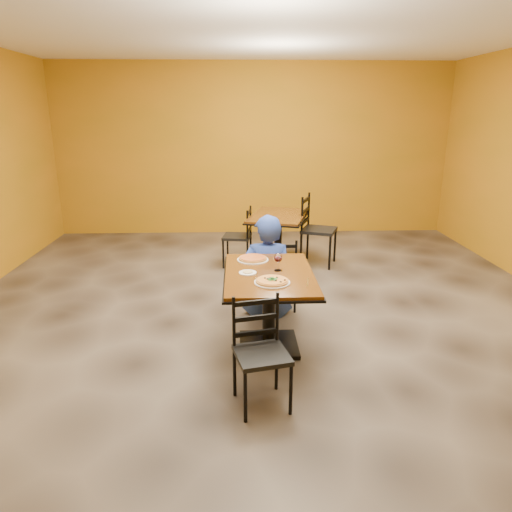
{
  "coord_description": "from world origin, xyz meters",
  "views": [
    {
      "loc": [
        -0.28,
        -4.53,
        2.16
      ],
      "look_at": [
        -0.11,
        -0.3,
        0.85
      ],
      "focal_mm": 32.87,
      "sensor_mm": 36.0,
      "label": 1
    }
  ],
  "objects_px": {
    "pizza_far": "(253,258)",
    "side_plate": "(248,273)",
    "table_main": "(269,292)",
    "diner": "(267,265)",
    "plate_main": "(272,282)",
    "pizza_main": "(272,281)",
    "wine_glass": "(278,261)",
    "table_second": "(278,228)",
    "chair_main_near": "(262,356)",
    "chair_main_far": "(278,272)",
    "plate_far": "(253,260)",
    "chair_second_left": "(237,237)",
    "chair_second_right": "(319,230)"
  },
  "relations": [
    {
      "from": "chair_main_far",
      "to": "chair_second_right",
      "type": "bearing_deg",
      "value": -116.11
    },
    {
      "from": "chair_main_near",
      "to": "plate_main",
      "type": "xyz_separation_m",
      "value": [
        0.12,
        0.66,
        0.33
      ]
    },
    {
      "from": "chair_main_far",
      "to": "plate_main",
      "type": "height_order",
      "value": "chair_main_far"
    },
    {
      "from": "plate_main",
      "to": "plate_far",
      "type": "bearing_deg",
      "value": 102.54
    },
    {
      "from": "table_main",
      "to": "chair_main_far",
      "type": "xyz_separation_m",
      "value": [
        0.17,
        0.96,
        -0.14
      ]
    },
    {
      "from": "diner",
      "to": "pizza_far",
      "type": "bearing_deg",
      "value": 69.53
    },
    {
      "from": "chair_main_near",
      "to": "diner",
      "type": "height_order",
      "value": "diner"
    },
    {
      "from": "table_main",
      "to": "diner",
      "type": "relative_size",
      "value": 1.09
    },
    {
      "from": "plate_main",
      "to": "side_plate",
      "type": "distance_m",
      "value": 0.33
    },
    {
      "from": "chair_main_near",
      "to": "table_second",
      "type": "bearing_deg",
      "value": 70.04
    },
    {
      "from": "diner",
      "to": "pizza_far",
      "type": "xyz_separation_m",
      "value": [
        -0.17,
        -0.4,
        0.21
      ]
    },
    {
      "from": "side_plate",
      "to": "chair_second_left",
      "type": "bearing_deg",
      "value": 92.27
    },
    {
      "from": "table_main",
      "to": "side_plate",
      "type": "xyz_separation_m",
      "value": [
        -0.2,
        -0.01,
        0.2
      ]
    },
    {
      "from": "table_second",
      "to": "chair_main_far",
      "type": "relative_size",
      "value": 1.54
    },
    {
      "from": "plate_far",
      "to": "chair_second_right",
      "type": "bearing_deg",
      "value": 64.23
    },
    {
      "from": "table_main",
      "to": "chair_main_far",
      "type": "bearing_deg",
      "value": 79.96
    },
    {
      "from": "table_main",
      "to": "chair_second_left",
      "type": "relative_size",
      "value": 1.44
    },
    {
      "from": "pizza_far",
      "to": "table_main",
      "type": "bearing_deg",
      "value": -70.35
    },
    {
      "from": "table_main",
      "to": "pizza_main",
      "type": "relative_size",
      "value": 4.33
    },
    {
      "from": "diner",
      "to": "plate_main",
      "type": "bearing_deg",
      "value": 91.02
    },
    {
      "from": "table_second",
      "to": "pizza_main",
      "type": "height_order",
      "value": "pizza_main"
    },
    {
      "from": "side_plate",
      "to": "plate_far",
      "type": "bearing_deg",
      "value": 81.45
    },
    {
      "from": "side_plate",
      "to": "table_second",
      "type": "bearing_deg",
      "value": 78.93
    },
    {
      "from": "wine_glass",
      "to": "pizza_far",
      "type": "bearing_deg",
      "value": 124.25
    },
    {
      "from": "table_second",
      "to": "wine_glass",
      "type": "relative_size",
      "value": 7.17
    },
    {
      "from": "chair_main_near",
      "to": "diner",
      "type": "xyz_separation_m",
      "value": [
        0.14,
        1.71,
        0.14
      ]
    },
    {
      "from": "plate_main",
      "to": "table_main",
      "type": "bearing_deg",
      "value": 91.57
    },
    {
      "from": "plate_main",
      "to": "pizza_far",
      "type": "relative_size",
      "value": 1.11
    },
    {
      "from": "plate_far",
      "to": "side_plate",
      "type": "distance_m",
      "value": 0.4
    },
    {
      "from": "chair_main_far",
      "to": "pizza_main",
      "type": "relative_size",
      "value": 2.95
    },
    {
      "from": "plate_main",
      "to": "chair_main_near",
      "type": "bearing_deg",
      "value": -100.33
    },
    {
      "from": "table_main",
      "to": "pizza_main",
      "type": "distance_m",
      "value": 0.34
    },
    {
      "from": "pizza_main",
      "to": "side_plate",
      "type": "height_order",
      "value": "pizza_main"
    },
    {
      "from": "table_second",
      "to": "side_plate",
      "type": "distance_m",
      "value": 2.58
    },
    {
      "from": "table_second",
      "to": "wine_glass",
      "type": "height_order",
      "value": "wine_glass"
    },
    {
      "from": "table_second",
      "to": "chair_main_near",
      "type": "distance_m",
      "value": 3.47
    },
    {
      "from": "pizza_far",
      "to": "side_plate",
      "type": "relative_size",
      "value": 1.75
    },
    {
      "from": "plate_main",
      "to": "pizza_main",
      "type": "xyz_separation_m",
      "value": [
        0.0,
        0.0,
        0.02
      ]
    },
    {
      "from": "chair_main_far",
      "to": "plate_far",
      "type": "xyz_separation_m",
      "value": [
        -0.31,
        -0.57,
        0.34
      ]
    },
    {
      "from": "chair_main_near",
      "to": "side_plate",
      "type": "bearing_deg",
      "value": 82.04
    },
    {
      "from": "table_main",
      "to": "plate_main",
      "type": "xyz_separation_m",
      "value": [
        0.01,
        -0.27,
        0.2
      ]
    },
    {
      "from": "pizza_far",
      "to": "side_plate",
      "type": "xyz_separation_m",
      "value": [
        -0.06,
        -0.39,
        -0.02
      ]
    },
    {
      "from": "chair_main_near",
      "to": "chair_main_far",
      "type": "xyz_separation_m",
      "value": [
        0.28,
        1.88,
        -0.0
      ]
    },
    {
      "from": "side_plate",
      "to": "pizza_main",
      "type": "bearing_deg",
      "value": -51.84
    },
    {
      "from": "side_plate",
      "to": "wine_glass",
      "type": "relative_size",
      "value": 0.89
    },
    {
      "from": "pizza_far",
      "to": "wine_glass",
      "type": "relative_size",
      "value": 1.56
    },
    {
      "from": "table_main",
      "to": "chair_second_right",
      "type": "xyz_separation_m",
      "value": [
        0.89,
        2.52,
        -0.05
      ]
    },
    {
      "from": "chair_main_near",
      "to": "table_main",
      "type": "bearing_deg",
      "value": 69.87
    },
    {
      "from": "chair_main_far",
      "to": "pizza_far",
      "type": "xyz_separation_m",
      "value": [
        -0.31,
        -0.57,
        0.35
      ]
    },
    {
      "from": "plate_main",
      "to": "pizza_main",
      "type": "relative_size",
      "value": 1.09
    }
  ]
}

